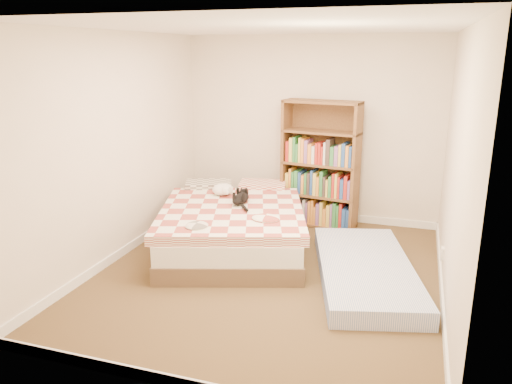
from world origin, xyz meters
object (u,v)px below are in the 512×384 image
(bed, at_px, (234,224))
(black_cat, at_px, (242,198))
(white_dog, at_px, (223,189))
(bookshelf, at_px, (320,182))
(floor_mattress, at_px, (365,270))

(bed, xyz_separation_m, black_cat, (0.08, 0.06, 0.32))
(bed, distance_m, black_cat, 0.34)
(white_dog, bearing_deg, black_cat, -33.46)
(bed, bearing_deg, white_dog, 111.84)
(black_cat, bearing_deg, white_dog, 134.39)
(bed, xyz_separation_m, bookshelf, (0.83, 1.09, 0.33))
(bed, height_order, floor_mattress, bed)
(white_dog, bearing_deg, bookshelf, 38.93)
(floor_mattress, distance_m, black_cat, 1.70)
(bed, relative_size, white_dog, 8.42)
(bed, distance_m, bookshelf, 1.41)
(bookshelf, distance_m, white_dog, 1.34)
(bookshelf, bearing_deg, floor_mattress, -54.72)
(bookshelf, height_order, black_cat, bookshelf)
(bed, relative_size, black_cat, 4.18)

